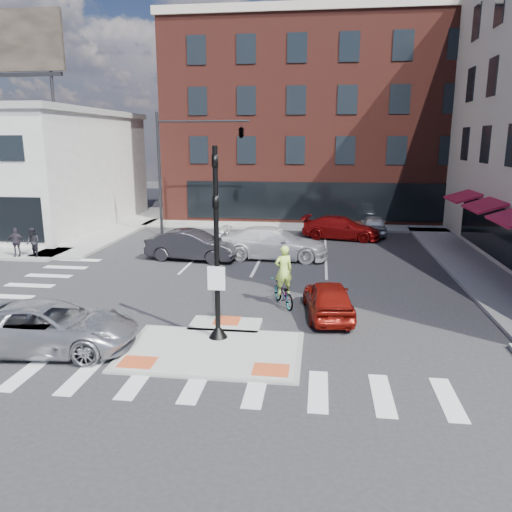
# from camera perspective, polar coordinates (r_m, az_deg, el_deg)

# --- Properties ---
(ground) EXTENTS (120.00, 120.00, 0.00)m
(ground) POSITION_cam_1_polar(r_m,az_deg,el_deg) (15.87, -4.63, -10.16)
(ground) COLOR #28282B
(ground) RESTS_ON ground
(refuge_island) EXTENTS (5.40, 4.65, 0.13)m
(refuge_island) POSITION_cam_1_polar(r_m,az_deg,el_deg) (15.61, -4.83, -10.37)
(refuge_island) COLOR gray
(refuge_island) RESTS_ON ground
(sidewalk_nw) EXTENTS (23.50, 20.50, 0.15)m
(sidewalk_nw) POSITION_cam_1_polar(r_m,az_deg,el_deg) (36.12, -26.18, 1.95)
(sidewalk_nw) COLOR gray
(sidewalk_nw) RESTS_ON ground
(sidewalk_e) EXTENTS (3.00, 24.00, 0.15)m
(sidewalk_e) POSITION_cam_1_polar(r_m,az_deg,el_deg) (26.17, 24.22, -1.70)
(sidewalk_e) COLOR gray
(sidewalk_e) RESTS_ON ground
(sidewalk_n) EXTENTS (26.00, 3.00, 0.15)m
(sidewalk_n) POSITION_cam_1_polar(r_m,az_deg,el_deg) (36.76, 7.10, 3.38)
(sidewalk_n) COLOR gray
(sidewalk_n) RESTS_ON ground
(building_n) EXTENTS (24.40, 18.40, 15.50)m
(building_n) POSITION_cam_1_polar(r_m,az_deg,el_deg) (46.25, 7.48, 14.98)
(building_n) COLOR #56221B
(building_n) RESTS_ON ground
(building_far_left) EXTENTS (10.00, 12.00, 10.00)m
(building_far_left) POSITION_cam_1_polar(r_m,az_deg,el_deg) (66.63, 1.26, 12.10)
(building_far_left) COLOR slate
(building_far_left) RESTS_ON ground
(building_far_right) EXTENTS (12.00, 12.00, 12.00)m
(building_far_right) POSITION_cam_1_polar(r_m,az_deg,el_deg) (68.49, 12.61, 12.66)
(building_far_right) COLOR brown
(building_far_right) RESTS_ON ground
(signal_pole) EXTENTS (0.60, 0.60, 5.98)m
(signal_pole) POSITION_cam_1_polar(r_m,az_deg,el_deg) (15.46, -4.49, -1.55)
(signal_pole) COLOR black
(signal_pole) RESTS_ON refuge_island
(mast_arm_signal) EXTENTS (6.10, 2.24, 8.00)m
(mast_arm_signal) POSITION_cam_1_polar(r_m,az_deg,el_deg) (32.90, -4.29, 13.04)
(mast_arm_signal) COLOR black
(mast_arm_signal) RESTS_ON ground
(silver_suv) EXTENTS (5.57, 2.96, 1.49)m
(silver_suv) POSITION_cam_1_polar(r_m,az_deg,el_deg) (16.48, -22.67, -7.49)
(silver_suv) COLOR #ACAEB4
(silver_suv) RESTS_ON ground
(red_sedan) EXTENTS (2.04, 4.09, 1.34)m
(red_sedan) POSITION_cam_1_polar(r_m,az_deg,el_deg) (18.28, 8.26, -4.82)
(red_sedan) COLOR maroon
(red_sedan) RESTS_ON ground
(white_pickup) EXTENTS (5.93, 2.68, 1.68)m
(white_pickup) POSITION_cam_1_polar(r_m,az_deg,el_deg) (26.79, 2.06, 1.48)
(white_pickup) COLOR white
(white_pickup) RESTS_ON ground
(bg_car_dark) EXTENTS (5.00, 2.26, 1.59)m
(bg_car_dark) POSITION_cam_1_polar(r_m,az_deg,el_deg) (26.67, -7.29, 1.23)
(bg_car_dark) COLOR #222226
(bg_car_dark) RESTS_ON ground
(bg_car_silver) EXTENTS (1.76, 4.03, 1.35)m
(bg_car_silver) POSITION_cam_1_polar(r_m,az_deg,el_deg) (34.38, 13.30, 3.46)
(bg_car_silver) COLOR #BABDC2
(bg_car_silver) RESTS_ON ground
(bg_car_red) EXTENTS (5.30, 3.01, 1.45)m
(bg_car_red) POSITION_cam_1_polar(r_m,az_deg,el_deg) (32.56, 9.72, 3.18)
(bg_car_red) COLOR maroon
(bg_car_red) RESTS_ON ground
(cyclist) EXTENTS (1.40, 2.01, 2.37)m
(cyclist) POSITION_cam_1_polar(r_m,az_deg,el_deg) (19.22, 3.15, -3.40)
(cyclist) COLOR #3F3F44
(cyclist) RESTS_ON ground
(pedestrian_a) EXTENTS (0.95, 0.88, 1.57)m
(pedestrian_a) POSITION_cam_1_polar(r_m,az_deg,el_deg) (29.05, -24.14, 1.43)
(pedestrian_a) COLOR black
(pedestrian_a) RESTS_ON sidewalk_nw
(pedestrian_b) EXTENTS (0.97, 0.60, 1.55)m
(pedestrian_b) POSITION_cam_1_polar(r_m,az_deg,el_deg) (29.58, -25.76, 1.44)
(pedestrian_b) COLOR #302B35
(pedestrian_b) RESTS_ON sidewalk_nw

